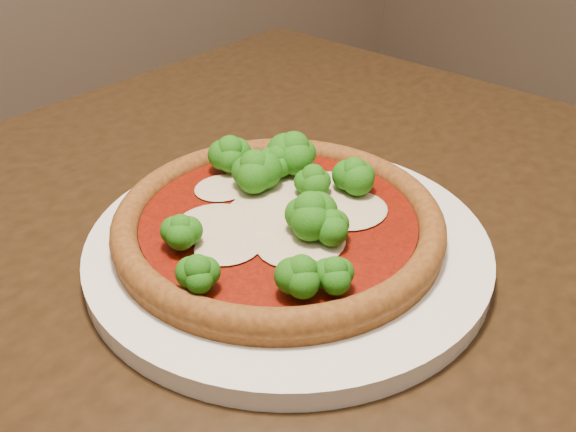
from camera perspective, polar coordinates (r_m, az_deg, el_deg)
dining_table at (r=0.59m, az=-4.07°, el=-13.60°), size 1.25×1.09×0.75m
plate at (r=0.55m, az=-0.00°, el=-2.68°), size 0.34×0.34×0.02m
pizza at (r=0.55m, az=-0.74°, el=0.10°), size 0.28×0.28×0.06m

